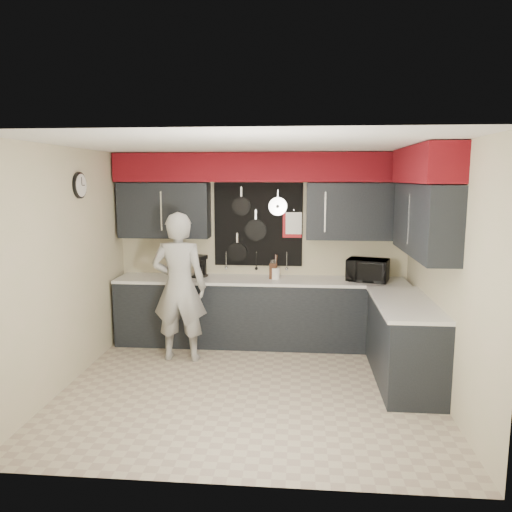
# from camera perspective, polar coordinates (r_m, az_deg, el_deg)

# --- Properties ---
(ground) EXTENTS (4.00, 4.00, 0.00)m
(ground) POSITION_cam_1_polar(r_m,az_deg,el_deg) (5.63, -0.75, -14.81)
(ground) COLOR #BAAD91
(ground) RESTS_ON ground
(back_wall_assembly) EXTENTS (4.00, 0.36, 2.60)m
(back_wall_assembly) POSITION_cam_1_polar(r_m,az_deg,el_deg) (6.75, 0.67, 6.76)
(back_wall_assembly) COLOR beige
(back_wall_assembly) RESTS_ON ground
(right_wall_assembly) EXTENTS (0.36, 3.50, 2.60)m
(right_wall_assembly) POSITION_cam_1_polar(r_m,az_deg,el_deg) (5.56, 18.95, 5.12)
(right_wall_assembly) COLOR beige
(right_wall_assembly) RESTS_ON ground
(left_wall_assembly) EXTENTS (0.05, 3.50, 2.60)m
(left_wall_assembly) POSITION_cam_1_polar(r_m,az_deg,el_deg) (5.80, -20.78, -0.89)
(left_wall_assembly) COLOR beige
(left_wall_assembly) RESTS_ON ground
(base_cabinets) EXTENTS (3.95, 2.20, 0.92)m
(base_cabinets) POSITION_cam_1_polar(r_m,az_deg,el_deg) (6.51, 4.59, -7.22)
(base_cabinets) COLOR black
(base_cabinets) RESTS_ON ground
(microwave) EXTENTS (0.60, 0.49, 0.29)m
(microwave) POSITION_cam_1_polar(r_m,az_deg,el_deg) (6.72, 12.63, -1.58)
(microwave) COLOR black
(microwave) RESTS_ON base_cabinets
(knife_block) EXTENTS (0.10, 0.10, 0.21)m
(knife_block) POSITION_cam_1_polar(r_m,az_deg,el_deg) (6.71, 1.98, -1.74)
(knife_block) COLOR #3D2413
(knife_block) RESTS_ON base_cabinets
(utensil_crock) EXTENTS (0.12, 0.12, 0.15)m
(utensil_crock) POSITION_cam_1_polar(r_m,az_deg,el_deg) (6.70, 2.23, -2.00)
(utensil_crock) COLOR white
(utensil_crock) RESTS_ON base_cabinets
(coffee_maker) EXTENTS (0.22, 0.24, 0.30)m
(coffee_maker) POSITION_cam_1_polar(r_m,az_deg,el_deg) (6.87, -6.47, -1.11)
(coffee_maker) COLOR black
(coffee_maker) RESTS_ON base_cabinets
(person) EXTENTS (0.68, 0.45, 1.86)m
(person) POSITION_cam_1_polar(r_m,az_deg,el_deg) (6.25, -8.75, -3.52)
(person) COLOR #B0B0AD
(person) RESTS_ON ground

